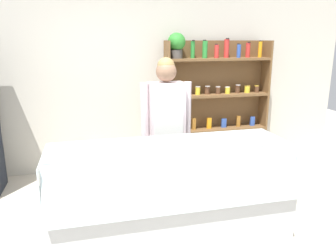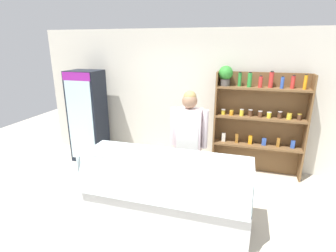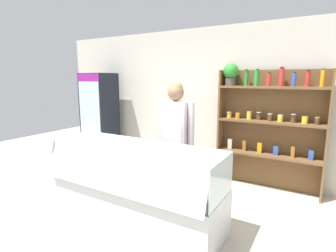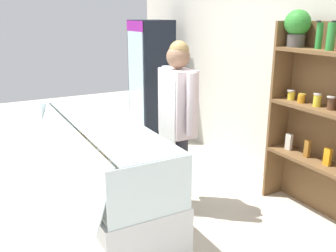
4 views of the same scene
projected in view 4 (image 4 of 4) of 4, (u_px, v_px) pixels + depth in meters
ground_plane at (108, 217)px, 3.82m from camera, size 12.00×12.00×0.00m
back_wall at (276, 71)px, 4.42m from camera, size 6.80×0.10×2.70m
drinks_fridge at (151, 80)px, 6.16m from camera, size 0.65×0.56×1.90m
deli_display_case at (103, 189)px, 3.75m from camera, size 2.24×0.78×1.01m
shop_clerk at (177, 112)px, 3.77m from camera, size 0.59×0.25×1.75m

